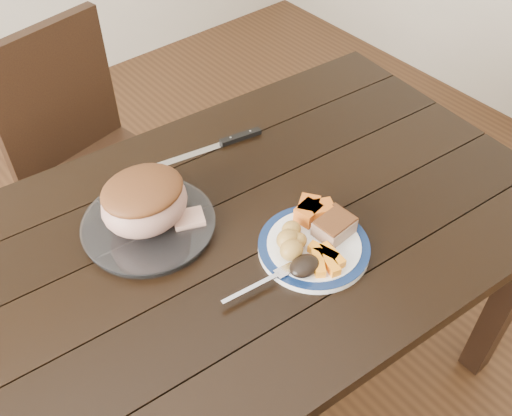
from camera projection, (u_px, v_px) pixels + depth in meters
ground at (233, 391)px, 1.84m from camera, size 4.00×4.00×0.00m
dining_table at (225, 260)px, 1.38m from camera, size 1.67×1.04×0.75m
chair_far at (88, 154)px, 1.87m from camera, size 0.49×0.50×0.93m
dinner_plate at (314, 247)px, 1.27m from camera, size 0.25×0.25×0.02m
plate_rim at (314, 245)px, 1.27m from camera, size 0.25×0.25×0.02m
serving_platter at (149, 226)px, 1.32m from camera, size 0.30×0.30×0.02m
pork_slice at (334, 228)px, 1.27m from camera, size 0.09×0.07×0.04m
roasted_potatoes at (291, 240)px, 1.24m from camera, size 0.09×0.09×0.05m
carrot_batons at (326, 258)px, 1.22m from camera, size 0.08×0.10×0.02m
pumpkin_wedges at (313, 211)px, 1.31m from camera, size 0.09×0.09×0.04m
dark_mushroom at (304, 266)px, 1.20m from camera, size 0.07×0.05×0.03m
fork at (265, 282)px, 1.19m from camera, size 0.18×0.04×0.00m
roast_joint at (145, 203)px, 1.27m from camera, size 0.20×0.17×0.13m
cut_slice at (189, 219)px, 1.31m from camera, size 0.09×0.08×0.02m
carving_knife at (228, 141)px, 1.54m from camera, size 0.32×0.08×0.01m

